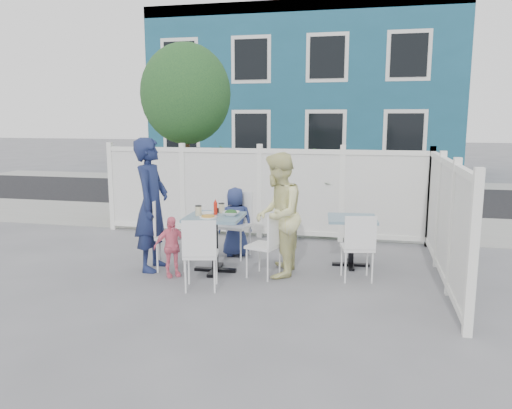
% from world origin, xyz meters
% --- Properties ---
extents(ground, '(80.00, 80.00, 0.00)m').
position_xyz_m(ground, '(0.00, 0.00, 0.00)').
color(ground, slate).
extents(near_sidewalk, '(24.00, 2.60, 0.01)m').
position_xyz_m(near_sidewalk, '(0.00, 3.80, 0.01)').
color(near_sidewalk, gray).
rests_on(near_sidewalk, ground).
extents(street, '(24.00, 5.00, 0.01)m').
position_xyz_m(street, '(0.00, 7.50, 0.00)').
color(street, black).
rests_on(street, ground).
extents(far_sidewalk, '(24.00, 1.60, 0.01)m').
position_xyz_m(far_sidewalk, '(0.00, 10.60, 0.01)').
color(far_sidewalk, gray).
rests_on(far_sidewalk, ground).
extents(building, '(11.00, 6.00, 6.00)m').
position_xyz_m(building, '(-0.50, 14.00, 3.00)').
color(building, '#1B5066').
rests_on(building, ground).
extents(fence_back, '(5.86, 0.08, 1.60)m').
position_xyz_m(fence_back, '(0.10, 2.40, 0.78)').
color(fence_back, white).
rests_on(fence_back, ground).
extents(fence_right, '(0.08, 3.66, 1.60)m').
position_xyz_m(fence_right, '(3.00, 0.60, 0.78)').
color(fence_right, white).
rests_on(fence_right, ground).
extents(tree, '(1.80, 1.62, 3.59)m').
position_xyz_m(tree, '(-1.60, 3.30, 2.59)').
color(tree, '#382316').
rests_on(tree, ground).
extents(utility_cabinet, '(0.84, 0.65, 1.43)m').
position_xyz_m(utility_cabinet, '(-2.05, 4.00, 0.71)').
color(utility_cabinet, gold).
rests_on(utility_cabinet, ground).
extents(potted_shrub_a, '(1.26, 1.26, 1.60)m').
position_xyz_m(potted_shrub_a, '(-0.49, 3.10, 0.80)').
color(potted_shrub_a, '#16391F').
rests_on(potted_shrub_a, ground).
extents(potted_shrub_b, '(1.74, 1.64, 1.55)m').
position_xyz_m(potted_shrub_b, '(1.22, 3.00, 0.77)').
color(potted_shrub_b, '#16391F').
rests_on(potted_shrub_b, ground).
extents(main_table, '(0.79, 0.79, 0.80)m').
position_xyz_m(main_table, '(-0.07, 0.27, 0.62)').
color(main_table, '#466788').
rests_on(main_table, ground).
extents(spare_table, '(0.75, 0.75, 0.72)m').
position_xyz_m(spare_table, '(1.78, 0.96, 0.56)').
color(spare_table, '#466788').
rests_on(spare_table, ground).
extents(chair_left, '(0.56, 0.57, 1.01)m').
position_xyz_m(chair_left, '(-0.80, 0.24, 0.59)').
color(chair_left, white).
rests_on(chair_left, ground).
extents(chair_right, '(0.49, 0.50, 0.88)m').
position_xyz_m(chair_right, '(0.71, 0.17, 0.51)').
color(chair_right, white).
rests_on(chair_right, ground).
extents(chair_back, '(0.51, 0.50, 1.00)m').
position_xyz_m(chair_back, '(-0.00, 1.14, 0.58)').
color(chair_back, white).
rests_on(chair_back, ground).
extents(chair_near, '(0.50, 0.49, 0.92)m').
position_xyz_m(chair_near, '(-0.01, -0.53, 0.54)').
color(chair_near, white).
rests_on(chair_near, ground).
extents(chair_spare, '(0.48, 0.47, 0.90)m').
position_xyz_m(chair_spare, '(1.89, 0.28, 0.52)').
color(chair_spare, white).
rests_on(chair_spare, ground).
extents(man, '(0.50, 0.71, 1.87)m').
position_xyz_m(man, '(-0.97, 0.19, 0.94)').
color(man, '#19234C').
rests_on(man, ground).
extents(woman, '(0.67, 0.84, 1.68)m').
position_xyz_m(woman, '(0.81, 0.31, 0.84)').
color(woman, '#DAD54E').
rests_on(woman, ground).
extents(boy, '(0.62, 0.51, 1.08)m').
position_xyz_m(boy, '(-0.01, 1.13, 0.54)').
color(boy, navy).
rests_on(boy, ground).
extents(toddler, '(0.51, 0.46, 0.83)m').
position_xyz_m(toddler, '(-0.58, -0.07, 0.42)').
color(toddler, pink).
rests_on(toddler, ground).
extents(plate_main, '(0.24, 0.24, 0.01)m').
position_xyz_m(plate_main, '(-0.11, 0.11, 0.81)').
color(plate_main, white).
rests_on(plate_main, main_table).
extents(plate_side, '(0.22, 0.22, 0.01)m').
position_xyz_m(plate_side, '(-0.22, 0.39, 0.81)').
color(plate_side, white).
rests_on(plate_side, main_table).
extents(salad_bowl, '(0.23, 0.23, 0.06)m').
position_xyz_m(salad_bowl, '(0.15, 0.32, 0.83)').
color(salad_bowl, white).
rests_on(salad_bowl, main_table).
extents(coffee_cup_a, '(0.09, 0.09, 0.13)m').
position_xyz_m(coffee_cup_a, '(-0.29, 0.22, 0.87)').
color(coffee_cup_a, beige).
rests_on(coffee_cup_a, main_table).
extents(coffee_cup_b, '(0.08, 0.08, 0.13)m').
position_xyz_m(coffee_cup_b, '(-0.04, 0.51, 0.86)').
color(coffee_cup_b, beige).
rests_on(coffee_cup_b, main_table).
extents(ketchup_bottle, '(0.05, 0.05, 0.17)m').
position_xyz_m(ketchup_bottle, '(-0.08, 0.35, 0.89)').
color(ketchup_bottle, red).
rests_on(ketchup_bottle, main_table).
extents(salt_shaker, '(0.03, 0.03, 0.07)m').
position_xyz_m(salt_shaker, '(-0.17, 0.53, 0.84)').
color(salt_shaker, white).
rests_on(salt_shaker, main_table).
extents(pepper_shaker, '(0.03, 0.03, 0.07)m').
position_xyz_m(pepper_shaker, '(-0.09, 0.50, 0.83)').
color(pepper_shaker, black).
rests_on(pepper_shaker, main_table).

